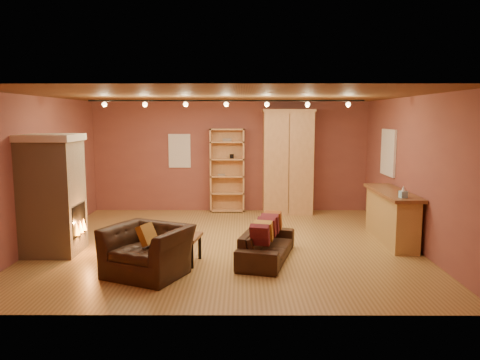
{
  "coord_description": "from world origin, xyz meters",
  "views": [
    {
      "loc": [
        0.29,
        -8.72,
        2.42
      ],
      "look_at": [
        0.26,
        0.2,
        1.21
      ],
      "focal_mm": 35.0,
      "sensor_mm": 36.0,
      "label": 1
    }
  ],
  "objects_px": {
    "fireplace": "(53,194)",
    "armoire": "(288,162)",
    "armchair": "(147,242)",
    "bookcase": "(227,170)",
    "bar_counter": "(391,216)",
    "loveseat": "(267,239)",
    "coffee_table": "(181,239)"
  },
  "relations": [
    {
      "from": "bookcase",
      "to": "loveseat",
      "type": "height_order",
      "value": "bookcase"
    },
    {
      "from": "armchair",
      "to": "coffee_table",
      "type": "distance_m",
      "value": 0.76
    },
    {
      "from": "bookcase",
      "to": "fireplace",
      "type": "bearing_deg",
      "value": -128.43
    },
    {
      "from": "bar_counter",
      "to": "fireplace",
      "type": "bearing_deg",
      "value": -172.72
    },
    {
      "from": "fireplace",
      "to": "bookcase",
      "type": "height_order",
      "value": "bookcase"
    },
    {
      "from": "bookcase",
      "to": "bar_counter",
      "type": "bearing_deg",
      "value": -41.91
    },
    {
      "from": "fireplace",
      "to": "armoire",
      "type": "height_order",
      "value": "armoire"
    },
    {
      "from": "bookcase",
      "to": "armchair",
      "type": "xyz_separation_m",
      "value": [
        -1.07,
        -4.91,
        -0.57
      ]
    },
    {
      "from": "bar_counter",
      "to": "armchair",
      "type": "distance_m",
      "value": 4.77
    },
    {
      "from": "armoire",
      "to": "armchair",
      "type": "height_order",
      "value": "armoire"
    },
    {
      "from": "bar_counter",
      "to": "coffee_table",
      "type": "distance_m",
      "value": 4.15
    },
    {
      "from": "loveseat",
      "to": "coffee_table",
      "type": "bearing_deg",
      "value": 112.01
    },
    {
      "from": "bar_counter",
      "to": "coffee_table",
      "type": "relative_size",
      "value": 2.95
    },
    {
      "from": "loveseat",
      "to": "coffee_table",
      "type": "distance_m",
      "value": 1.45
    },
    {
      "from": "loveseat",
      "to": "armchair",
      "type": "relative_size",
      "value": 1.33
    },
    {
      "from": "fireplace",
      "to": "armoire",
      "type": "distance_m",
      "value": 5.71
    },
    {
      "from": "fireplace",
      "to": "armchair",
      "type": "distance_m",
      "value": 2.29
    },
    {
      "from": "armchair",
      "to": "loveseat",
      "type": "bearing_deg",
      "value": 47.38
    },
    {
      "from": "bar_counter",
      "to": "armchair",
      "type": "height_order",
      "value": "armchair"
    },
    {
      "from": "bookcase",
      "to": "armoire",
      "type": "bearing_deg",
      "value": -8.19
    },
    {
      "from": "bookcase",
      "to": "loveseat",
      "type": "xyz_separation_m",
      "value": [
        0.8,
        -4.11,
        -0.72
      ]
    },
    {
      "from": "coffee_table",
      "to": "armoire",
      "type": "bearing_deg",
      "value": 62.06
    },
    {
      "from": "fireplace",
      "to": "coffee_table",
      "type": "xyz_separation_m",
      "value": [
        2.32,
        -0.56,
        -0.66
      ]
    },
    {
      "from": "coffee_table",
      "to": "fireplace",
      "type": "bearing_deg",
      "value": 166.47
    },
    {
      "from": "fireplace",
      "to": "bookcase",
      "type": "distance_m",
      "value": 4.77
    },
    {
      "from": "coffee_table",
      "to": "bookcase",
      "type": "bearing_deg",
      "value": 81.49
    },
    {
      "from": "armoire",
      "to": "loveseat",
      "type": "relative_size",
      "value": 1.42
    },
    {
      "from": "fireplace",
      "to": "coffee_table",
      "type": "height_order",
      "value": "fireplace"
    },
    {
      "from": "fireplace",
      "to": "bookcase",
      "type": "bearing_deg",
      "value": 51.57
    },
    {
      "from": "armchair",
      "to": "coffee_table",
      "type": "bearing_deg",
      "value": 79.17
    },
    {
      "from": "armoire",
      "to": "armchair",
      "type": "relative_size",
      "value": 1.89
    },
    {
      "from": "armoire",
      "to": "loveseat",
      "type": "xyz_separation_m",
      "value": [
        -0.72,
        -3.89,
        -0.94
      ]
    }
  ]
}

